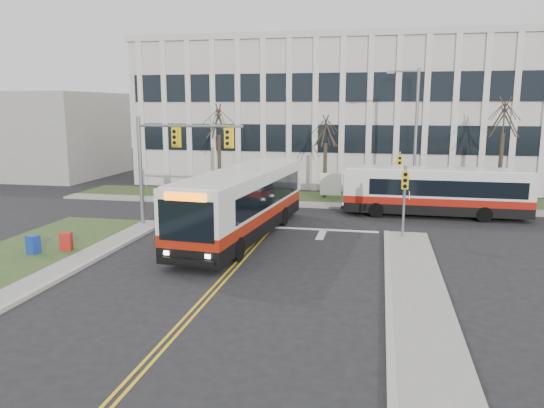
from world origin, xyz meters
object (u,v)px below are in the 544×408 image
Objects in this scene: directory_sign at (331,185)px; bus_main at (242,205)px; newspaper_box_blue at (33,246)px; streetlight at (413,130)px; newspaper_box_red at (66,243)px; bus_cross at (435,193)px.

bus_main is (-3.50, -11.82, 0.57)m from directory_sign.
newspaper_box_blue is (-8.50, -5.28, -1.26)m from bus_main.
streetlight reaches higher than bus_main.
directory_sign is at bearing 78.98° from bus_main.
newspaper_box_red is at bearing -137.46° from streetlight.
directory_sign is at bearing 70.99° from newspaper_box_blue.
bus_cross reaches higher than directory_sign.
directory_sign is 2.11× the size of newspaper_box_red.
bus_main reaches higher than newspaper_box_red.
newspaper_box_blue is at bearing -125.06° from directory_sign.
bus_main is at bearing 16.03° from newspaper_box_red.
streetlight is 4.60× the size of directory_sign.
bus_cross is at bearing -66.55° from streetlight.
bus_main reaches higher than directory_sign.
bus_cross is (10.33, 7.52, -0.26)m from bus_main.
bus_main is 8.69m from newspaper_box_red.
bus_cross reaches higher than newspaper_box_red.
bus_main is at bearing 47.91° from newspaper_box_blue.
streetlight is at bearing 27.06° from newspaper_box_red.
directory_sign is at bearing 166.77° from streetlight.
streetlight is 14.28m from bus_main.
bus_main is 13.70× the size of newspaper_box_red.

